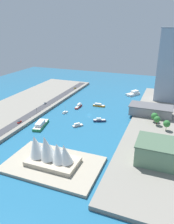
{
  "coord_description": "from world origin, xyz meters",
  "views": [
    {
      "loc": [
        -75.73,
        199.88,
        89.71
      ],
      "look_at": [
        2.31,
        0.1,
        2.89
      ],
      "focal_mm": 34.75,
      "sensor_mm": 36.0,
      "label": 1
    }
  ],
  "objects": [
    {
      "name": "yacht_sleek_gray",
      "position": [
        0.15,
        30.42,
        1.21
      ],
      "size": [
        9.41,
        9.81,
        3.3
      ],
      "color": "#999EA3",
      "rests_on": "ground_plane"
    },
    {
      "name": "park_tree_cluster",
      "position": [
        -71.38,
        6.34,
        8.73
      ],
      "size": [
        17.99,
        21.11,
        9.34
      ],
      "color": "brown",
      "rests_on": "quay_west"
    },
    {
      "name": "sailboat_small_white",
      "position": [
        26.0,
        5.27,
        0.99
      ],
      "size": [
        4.03,
        8.6,
        9.9
      ],
      "color": "white",
      "rests_on": "ground_plane"
    },
    {
      "name": "ferry_green_doubledeck",
      "position": [
        32.46,
        43.18,
        2.11
      ],
      "size": [
        12.38,
        26.7,
        5.51
      ],
      "color": "#2D8C4C",
      "rests_on": "ground_plane"
    },
    {
      "name": "tugboat_red",
      "position": [
        19.44,
        -16.62,
        1.54
      ],
      "size": [
        3.38,
        15.85,
        4.07
      ],
      "color": "red",
      "rests_on": "ground_plane"
    },
    {
      "name": "ferry_white_commuter",
      "position": [
        -31.4,
        -87.59,
        2.19
      ],
      "size": [
        17.56,
        21.28,
        5.82
      ],
      "color": "silver",
      "rests_on": "ground_plane"
    },
    {
      "name": "van_white",
      "position": [
        57.58,
        -5.03,
        3.69
      ],
      "size": [
        1.95,
        5.16,
        1.47
      ],
      "color": "black",
      "rests_on": "road_strip"
    },
    {
      "name": "water_taxi_orange",
      "position": [
        -1.56,
        -28.14,
        1.48
      ],
      "size": [
        15.26,
        4.27,
        3.72
      ],
      "color": "orange",
      "rests_on": "ground_plane"
    },
    {
      "name": "tower_tall_glass",
      "position": [
        -74.01,
        -75.12,
        44.93
      ],
      "size": [
        30.07,
        24.24,
        84.17
      ],
      "color": "#8C9EB2",
      "rests_on": "quay_west"
    },
    {
      "name": "patrol_launch_navy",
      "position": [
        -15.87,
        12.28,
        1.33
      ],
      "size": [
        13.48,
        7.77,
        3.74
      ],
      "color": "#1E284C",
      "rests_on": "ground_plane"
    },
    {
      "name": "quay_west",
      "position": [
        -80.26,
        0.0,
        1.4
      ],
      "size": [
        70.0,
        240.0,
        2.81
      ],
      "primitive_type": "cube",
      "color": "gray",
      "rests_on": "ground_plane"
    },
    {
      "name": "traffic_light_waterfront",
      "position": [
        48.91,
        24.62,
        7.15
      ],
      "size": [
        0.36,
        0.36,
        6.5
      ],
      "color": "black",
      "rests_on": "quay_east"
    },
    {
      "name": "warehouse_low_gray",
      "position": [
        -61.4,
        -17.67,
        7.74
      ],
      "size": [
        43.27,
        20.83,
        9.81
      ],
      "color": "gray",
      "rests_on": "quay_west"
    },
    {
      "name": "opera_landmark",
      "position": [
        -7.13,
        93.09,
        10.39
      ],
      "size": [
        37.03,
        20.07,
        20.42
      ],
      "color": "#BCAD93",
      "rests_on": "peninsula_point"
    },
    {
      "name": "taxi_yellow_cab",
      "position": [
        52.2,
        -79.21,
        3.7
      ],
      "size": [
        2.01,
        5.16,
        1.49
      ],
      "color": "black",
      "rests_on": "road_strip"
    },
    {
      "name": "peninsula_point",
      "position": [
        -9.26,
        93.09,
        1.0
      ],
      "size": [
        64.36,
        40.59,
        2.0
      ],
      "primitive_type": "cube",
      "color": "#A89E89",
      "rests_on": "ground_plane"
    },
    {
      "name": "ground_plane",
      "position": [
        0.0,
        0.0,
        0.0
      ],
      "size": [
        440.0,
        440.0,
        0.0
      ],
      "primitive_type": "plane",
      "color": "#23668E"
    },
    {
      "name": "road_strip",
      "position": [
        54.52,
        0.0,
        2.88
      ],
      "size": [
        9.34,
        228.0,
        0.15
      ],
      "primitive_type": "cube",
      "color": "#38383D",
      "rests_on": "quay_east"
    },
    {
      "name": "pickup_red",
      "position": [
        52.33,
        48.97,
        3.77
      ],
      "size": [
        1.79,
        5.03,
        1.66
      ],
      "color": "black",
      "rests_on": "road_strip"
    },
    {
      "name": "terminal_long_green",
      "position": [
        -74.67,
        65.85,
        10.27
      ],
      "size": [
        29.02,
        24.75,
        14.85
      ],
      "color": "slate",
      "rests_on": "quay_west"
    },
    {
      "name": "quay_east",
      "position": [
        80.26,
        0.0,
        1.4
      ],
      "size": [
        70.0,
        240.0,
        2.81
      ],
      "primitive_type": "cube",
      "color": "gray",
      "rests_on": "ground_plane"
    }
  ]
}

